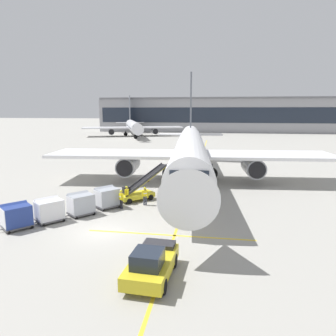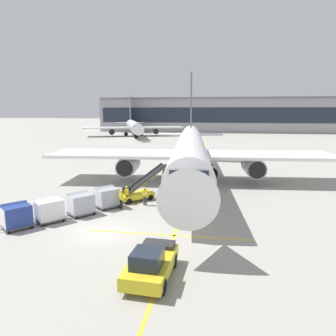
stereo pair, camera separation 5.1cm
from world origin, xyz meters
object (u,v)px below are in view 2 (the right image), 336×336
baggage_cart_second (81,203)px  ground_crew_by_carts (121,198)px  baggage_cart_third (49,209)px  pushback_tug (151,263)px  ground_crew_marshaller (102,199)px  safety_cone_engine_keepout (147,179)px  belt_loader (138,191)px  parked_airplane (190,151)px  ground_crew_wingwalker (127,194)px  ground_crew_by_loader (145,195)px  baggage_cart_fourth (16,216)px  baggage_cart_lead (107,197)px  distant_airplane (133,126)px

baggage_cart_second → ground_crew_by_carts: (2.89, 2.09, -0.00)m
baggage_cart_third → pushback_tug: size_ratio=0.58×
ground_crew_marshaller → safety_cone_engine_keepout: (1.41, 11.54, -0.66)m
belt_loader → safety_cone_engine_keepout: bearing=96.9°
parked_airplane → safety_cone_engine_keepout: parked_airplane is taller
pushback_tug → ground_crew_wingwalker: size_ratio=2.59×
belt_loader → ground_crew_marshaller: (-2.38, -3.59, 0.08)m
ground_crew_by_carts → ground_crew_by_loader: bearing=38.0°
ground_crew_by_loader → parked_airplane: bearing=73.1°
baggage_cart_fourth → ground_crew_wingwalker: size_ratio=1.49×
ground_crew_marshaller → safety_cone_engine_keepout: 11.65m
baggage_cart_lead → safety_cone_engine_keepout: (1.23, 10.81, -0.67)m
parked_airplane → safety_cone_engine_keepout: size_ratio=64.69×
belt_loader → baggage_cart_lead: 3.60m
ground_crew_by_carts → ground_crew_marshaller: (-1.58, -0.56, 0.00)m
belt_loader → ground_crew_marshaller: size_ratio=2.62×
baggage_cart_second → ground_crew_by_loader: bearing=36.7°
baggage_cart_third → pushback_tug: (9.73, -7.06, -0.17)m
belt_loader → ground_crew_marshaller: belt_loader is taller
safety_cone_engine_keepout → distant_airplane: 69.57m
baggage_cart_fourth → baggage_cart_third: bearing=46.0°
baggage_cart_fourth → ground_crew_marshaller: 7.02m
belt_loader → pushback_tug: bearing=-73.2°
baggage_cart_lead → ground_crew_by_loader: (3.24, 1.27, -0.00)m
belt_loader → baggage_cart_second: size_ratio=1.75×
baggage_cart_second → ground_crew_marshaller: size_ratio=1.49×
baggage_cart_fourth → ground_crew_wingwalker: 9.68m
ground_crew_wingwalker → distant_airplane: distant_airplane is taller
pushback_tug → baggage_cart_second: bearing=131.5°
parked_airplane → baggage_cart_fourth: 21.39m
baggage_cart_fourth → ground_crew_marshaller: size_ratio=1.49×
ground_crew_by_loader → baggage_cart_second: bearing=-143.3°
baggage_cart_fourth → ground_crew_marshaller: baggage_cart_fourth is taller
baggage_cart_third → ground_crew_by_carts: bearing=40.7°
baggage_cart_second → distant_airplane: (-16.96, 79.73, 2.35)m
baggage_cart_third → ground_crew_marshaller: 4.63m
baggage_cart_second → ground_crew_by_carts: size_ratio=1.49×
baggage_cart_third → ground_crew_by_loader: 8.49m
ground_crew_by_carts → safety_cone_engine_keepout: (-0.16, 10.98, -0.66)m
ground_crew_by_loader → safety_cone_engine_keepout: 9.77m
parked_airplane → baggage_cart_second: (-7.99, -14.23, -2.81)m
baggage_cart_third → ground_crew_by_loader: bearing=40.0°
ground_crew_wingwalker → distant_airplane: size_ratio=0.04×
pushback_tug → baggage_cart_third: bearing=144.0°
baggage_cart_third → baggage_cart_fourth: size_ratio=1.00×
belt_loader → baggage_cart_fourth: (-7.12, -8.75, 0.08)m
baggage_cart_lead → baggage_cart_fourth: size_ratio=1.00×
baggage_cart_second → pushback_tug: (7.96, -8.98, -0.17)m
baggage_cart_second → ground_crew_wingwalker: baggage_cart_second is taller
ground_crew_by_carts → ground_crew_wingwalker: 1.56m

